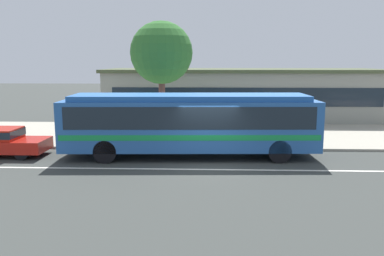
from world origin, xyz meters
name	(u,v)px	position (x,y,z in m)	size (l,w,h in m)	color
ground_plane	(209,164)	(0.00, 0.00, 0.00)	(120.00, 120.00, 0.00)	#373B38
sidewalk_slab	(208,134)	(0.00, 6.72, 0.06)	(60.00, 8.00, 0.12)	#A29C8C
lane_stripe_center	(209,169)	(0.00, -0.80, 0.00)	(56.00, 0.16, 0.01)	silver
transit_bus	(190,121)	(-0.84, 1.37, 1.66)	(11.48, 3.06, 2.86)	#26589F
pedestrian_waiting_near_sign	(279,122)	(3.74, 4.56, 1.13)	(0.41, 0.41, 1.72)	#312737
bus_stop_sign	(274,113)	(3.25, 3.28, 1.80)	(0.13, 0.44, 2.63)	gray
street_tree_near_stop	(161,53)	(-2.66, 6.19, 4.77)	(3.51, 3.51, 6.44)	brown
station_building	(242,94)	(2.57, 13.70, 1.89)	(20.26, 6.82, 3.75)	gray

